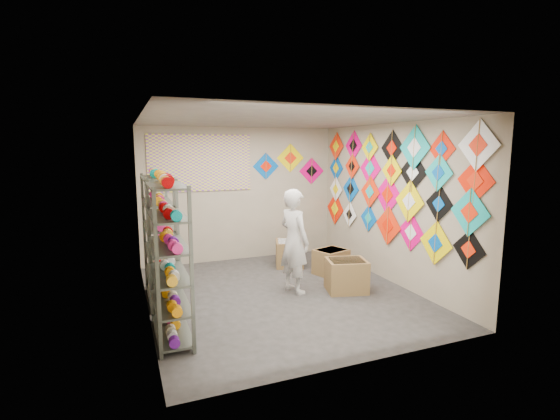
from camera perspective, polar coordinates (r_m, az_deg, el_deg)
name	(u,v)px	position (r m, az deg, el deg)	size (l,w,h in m)	color
ground	(281,294)	(6.55, 0.15, -11.74)	(4.50, 4.50, 0.00)	#2D2A27
room_walls	(281,191)	(6.17, 0.16, 2.72)	(4.50, 4.50, 4.50)	tan
shelf_rack_front	(169,261)	(5.06, -15.31, -6.98)	(0.40, 1.10, 1.90)	#4C5147
shelf_rack_back	(159,239)	(6.32, -16.63, -3.90)	(0.40, 1.10, 1.90)	#4C5147
string_spools	(163,242)	(5.66, -16.09, -4.34)	(0.12, 2.36, 0.12)	#FF278E
kite_wall_display	(391,186)	(7.10, 15.34, 3.26)	(0.06, 4.34, 2.07)	black
back_wall_kites	(290,165)	(8.63, 1.42, 6.35)	(1.62, 0.02, 0.88)	#0153B5
poster	(201,163)	(8.07, -11.11, 6.51)	(2.00, 0.01, 1.10)	#8349A0
shopkeeper	(294,241)	(6.43, 2.01, -4.39)	(0.55, 0.69, 1.66)	beige
carton_a	(346,275)	(6.69, 9.32, -9.08)	(0.62, 0.52, 0.52)	brown
carton_b	(331,262)	(7.53, 7.18, -7.23)	(0.56, 0.46, 0.46)	brown
carton_c	(289,253)	(7.97, 1.33, -6.10)	(0.52, 0.57, 0.50)	brown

